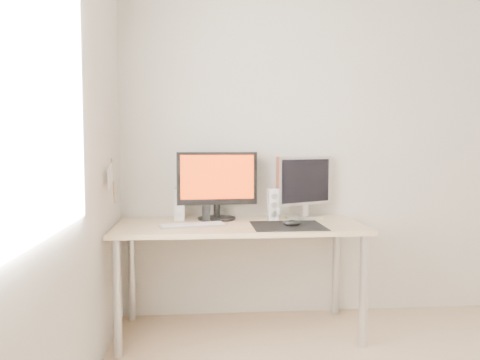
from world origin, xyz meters
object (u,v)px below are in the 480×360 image
second_monitor (304,184)px  speaker_left (179,204)px  speaker_right (273,204)px  keyboard (193,225)px  mouse (292,223)px  desk (239,235)px  main_monitor (217,183)px  phone_dock (206,217)px

second_monitor → speaker_left: bearing=-179.6°
speaker_right → keyboard: speaker_right is taller
mouse → second_monitor: second_monitor is taller
desk → main_monitor: size_ratio=2.90×
second_monitor → speaker_left: 0.88m
desk → second_monitor: second_monitor is taller
mouse → second_monitor: bearing=65.8°
main_monitor → speaker_left: (-0.26, 0.01, -0.15)m
keyboard → desk: bearing=13.4°
mouse → keyboard: mouse is taller
desk → main_monitor: bearing=127.7°
main_monitor → phone_dock: (-0.08, -0.12, -0.22)m
main_monitor → speaker_right: main_monitor is taller
desk → second_monitor: 0.60m
speaker_left → speaker_right: (0.64, -0.06, 0.00)m
mouse → main_monitor: size_ratio=0.20×
speaker_left → keyboard: 0.29m
main_monitor → keyboard: 0.39m
speaker_left → phone_dock: (0.18, -0.13, -0.07)m
speaker_right → main_monitor: bearing=172.3°
speaker_right → keyboard: size_ratio=0.50×
second_monitor → keyboard: second_monitor is taller
main_monitor → speaker_right: (0.38, -0.05, -0.15)m
second_monitor → speaker_right: size_ratio=1.99×
desk → speaker_left: 0.48m
speaker_right → phone_dock: (-0.46, -0.07, -0.07)m
main_monitor → speaker_right: size_ratio=2.53×
main_monitor → speaker_left: main_monitor is taller
keyboard → phone_dock: phone_dock is taller
speaker_right → phone_dock: size_ratio=1.90×
mouse → desk: bearing=154.9°
speaker_left → keyboard: (0.09, -0.26, -0.10)m
main_monitor → second_monitor: 0.61m
second_monitor → phone_dock: (-0.69, -0.14, -0.21)m
phone_dock → keyboard: bearing=-124.0°
speaker_right → desk: bearing=-153.0°
desk → keyboard: 0.32m
desk → speaker_left: size_ratio=7.33×
phone_dock → main_monitor: bearing=56.9°
keyboard → phone_dock: bearing=56.0°
speaker_right → keyboard: bearing=-160.2°
desk → keyboard: bearing=-166.6°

